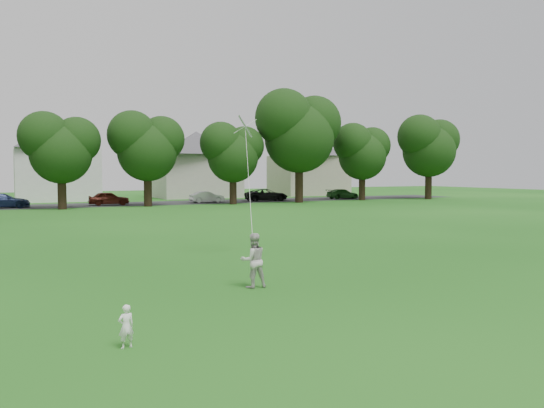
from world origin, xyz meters
name	(u,v)px	position (x,y,z in m)	size (l,w,h in m)	color
ground	(262,313)	(0.00, 0.00, 0.00)	(160.00, 160.00, 0.00)	#164F12
street	(67,206)	(0.00, 42.00, 0.01)	(90.00, 7.00, 0.01)	#2D2D30
toddler	(126,326)	(-3.18, -1.03, 0.40)	(0.29, 0.19, 0.79)	white
older_boy	(253,260)	(0.93, 2.48, 0.75)	(0.72, 0.56, 1.49)	beige
kite	(249,178)	(1.91, 4.95, 2.95)	(1.37, 2.99, 6.50)	silver
tree_row	(109,133)	(3.01, 36.60, 6.46)	(82.06, 8.64, 11.80)	black
parked_cars	(75,199)	(0.65, 41.00, 0.63)	(63.12, 2.68, 1.29)	black
house_row	(68,156)	(1.22, 52.00, 4.89)	(77.64, 13.87, 10.28)	beige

